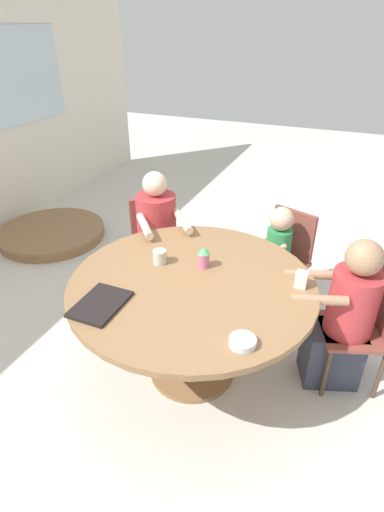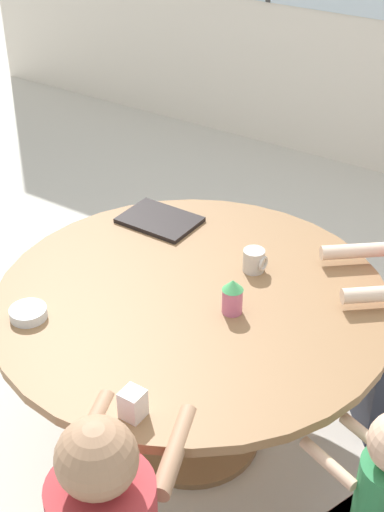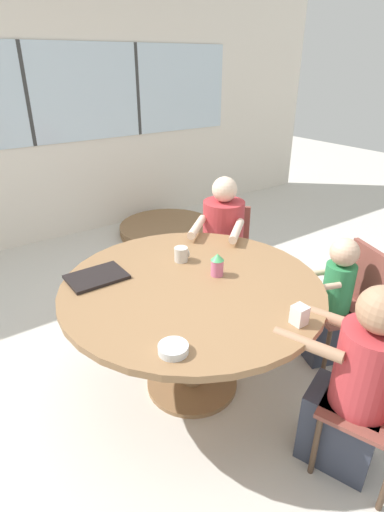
{
  "view_description": "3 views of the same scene",
  "coord_description": "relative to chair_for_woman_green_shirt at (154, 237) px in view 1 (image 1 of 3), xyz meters",
  "views": [
    {
      "loc": [
        -1.9,
        -0.8,
        2.18
      ],
      "look_at": [
        0.0,
        0.0,
        0.96
      ],
      "focal_mm": 28.0,
      "sensor_mm": 36.0,
      "label": 1
    },
    {
      "loc": [
        1.24,
        -1.85,
        2.41
      ],
      "look_at": [
        0.0,
        0.0,
        0.96
      ],
      "focal_mm": 50.0,
      "sensor_mm": 36.0,
      "label": 2
    },
    {
      "loc": [
        -1.18,
        -1.66,
        1.96
      ],
      "look_at": [
        0.0,
        0.0,
        0.96
      ],
      "focal_mm": 28.0,
      "sensor_mm": 36.0,
      "label": 3
    }
  ],
  "objects": [
    {
      "name": "food_tray_dark",
      "position": [
        -1.31,
        -0.35,
        0.28
      ],
      "size": [
        0.34,
        0.24,
        0.02
      ],
      "color": "black",
      "rests_on": "dining_table"
    },
    {
      "name": "coffee_mug",
      "position": [
        -0.76,
        -0.46,
        0.32
      ],
      "size": [
        0.09,
        0.09,
        0.09
      ],
      "color": "beige",
      "rests_on": "dining_table"
    },
    {
      "name": "chair_for_toddler",
      "position": [
        0.2,
        -1.13,
        0.0
      ],
      "size": [
        0.51,
        0.51,
        0.85
      ],
      "rotation": [
        0.0,
        0.0,
        1.22
      ],
      "color": "brown",
      "rests_on": "ground_plane"
    },
    {
      "name": "bowl_white_shallow",
      "position": [
        -1.3,
        -1.19,
        0.29
      ],
      "size": [
        0.14,
        0.14,
        0.04
      ],
      "color": "silver",
      "rests_on": "dining_table"
    },
    {
      "name": "person_toddler",
      "position": [
        0.05,
        -1.08,
        -0.04
      ],
      "size": [
        0.4,
        0.31,
        0.95
      ],
      "rotation": [
        0.0,
        0.0,
        1.22
      ],
      "color": "#333847",
      "rests_on": "ground_plane"
    },
    {
      "name": "milk_carton_small",
      "position": [
        -0.67,
        -1.37,
        0.32
      ],
      "size": [
        0.07,
        0.07,
        0.1
      ],
      "color": "silver",
      "rests_on": "dining_table"
    },
    {
      "name": "ground_plane",
      "position": [
        -0.88,
        -0.74,
        -0.5
      ],
      "size": [
        16.0,
        16.0,
        0.0
      ],
      "primitive_type": "plane",
      "color": "beige"
    },
    {
      "name": "person_man_blue_shirt",
      "position": [
        -0.55,
        -1.66,
        -0.01
      ],
      "size": [
        0.47,
        0.62,
        1.09
      ],
      "rotation": [
        0.0,
        0.0,
        0.34
      ],
      "color": "#333847",
      "rests_on": "ground_plane"
    },
    {
      "name": "chair_for_woman_green_shirt",
      "position": [
        0.0,
        0.0,
        0.0
      ],
      "size": [
        0.56,
        0.56,
        0.85
      ],
      "rotation": [
        0.0,
        0.0,
        -4.01
      ],
      "color": "brown",
      "rests_on": "ground_plane"
    },
    {
      "name": "chair_for_man_blue_shirt",
      "position": [
        -0.49,
        -1.81,
        0.0
      ],
      "size": [
        0.51,
        0.51,
        0.85
      ],
      "rotation": [
        0.0,
        0.0,
        0.34
      ],
      "color": "brown",
      "rests_on": "ground_plane"
    },
    {
      "name": "folded_table_stack",
      "position": [
        0.38,
        1.55,
        -0.44
      ],
      "size": [
        1.18,
        1.18,
        0.12
      ],
      "color": "olive",
      "rests_on": "ground_plane"
    },
    {
      "name": "dining_table",
      "position": [
        -0.88,
        -0.74,
        0.14
      ],
      "size": [
        1.54,
        1.54,
        0.78
      ],
      "color": "olive",
      "rests_on": "ground_plane"
    },
    {
      "name": "sippy_cup",
      "position": [
        -0.69,
        -0.74,
        0.35
      ],
      "size": [
        0.08,
        0.08,
        0.14
      ],
      "color": "#CC668C",
      "rests_on": "dining_table"
    },
    {
      "name": "person_woman_green_shirt",
      "position": [
        -0.13,
        -0.11,
        0.01
      ],
      "size": [
        0.67,
        0.64,
        1.15
      ],
      "rotation": [
        0.0,
        0.0,
        -4.01
      ],
      "color": "#333847",
      "rests_on": "ground_plane"
    }
  ]
}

